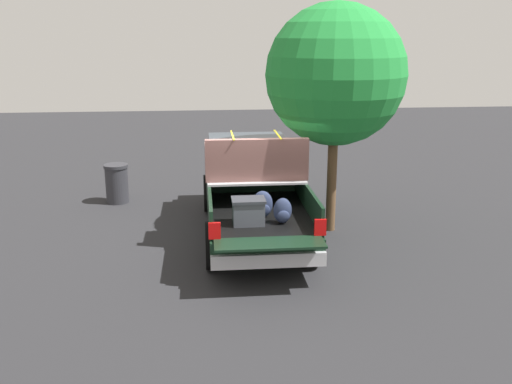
{
  "coord_description": "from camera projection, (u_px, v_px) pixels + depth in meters",
  "views": [
    {
      "loc": [
        -11.5,
        1.06,
        4.19
      ],
      "look_at": [
        -0.6,
        0.0,
        1.1
      ],
      "focal_mm": 40.18,
      "sensor_mm": 36.0,
      "label": 1
    }
  ],
  "objects": [
    {
      "name": "ground_plane",
      "position": [
        253.0,
        234.0,
        12.25
      ],
      "size": [
        40.0,
        40.0,
        0.0
      ],
      "primitive_type": "plane",
      "color": "#262628"
    },
    {
      "name": "tree_background",
      "position": [
        336.0,
        75.0,
        11.61
      ],
      "size": [
        2.88,
        2.88,
        4.78
      ],
      "color": "brown",
      "rests_on": "ground_plane"
    },
    {
      "name": "pickup_truck",
      "position": [
        252.0,
        186.0,
        12.32
      ],
      "size": [
        6.05,
        2.06,
        2.23
      ],
      "color": "black",
      "rests_on": "ground_plane"
    },
    {
      "name": "trash_can",
      "position": [
        117.0,
        183.0,
        14.38
      ],
      "size": [
        0.6,
        0.6,
        0.98
      ],
      "color": "#2D2D33",
      "rests_on": "ground_plane"
    }
  ]
}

